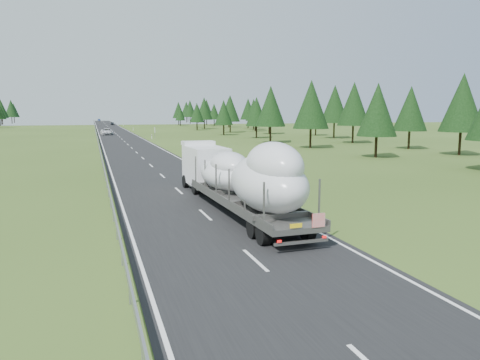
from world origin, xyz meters
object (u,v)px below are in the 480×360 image
object	(u,v)px
highway_sign	(155,131)
distant_van	(107,132)
distant_car_blue	(99,120)
distant_car_dark	(112,124)
boat_truck	(238,175)

from	to	relation	value
highway_sign	distant_van	xyz separation A→B (m)	(-9.84, 22.18, -0.95)
distant_van	distant_car_blue	distance (m)	187.03
highway_sign	distant_car_blue	distance (m)	209.40
distant_car_blue	distant_car_dark	bearing A→B (deg)	-92.06
boat_truck	distant_van	bearing A→B (deg)	92.64
highway_sign	boat_truck	distance (m)	80.09
boat_truck	distant_car_blue	distance (m)	289.16
highway_sign	distant_car_dark	world-z (taller)	highway_sign
highway_sign	distant_van	world-z (taller)	highway_sign
boat_truck	distant_car_dark	distance (m)	195.70
boat_truck	distant_car_blue	bearing A→B (deg)	90.77
distant_van	distant_car_blue	bearing A→B (deg)	87.04
distant_van	distant_car_dark	size ratio (longest dim) A/B	1.56
boat_truck	distant_car_dark	bearing A→B (deg)	89.82
distant_car_dark	distant_van	bearing A→B (deg)	-93.08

